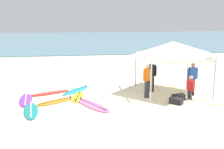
{
  "coord_description": "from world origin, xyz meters",
  "views": [
    {
      "loc": [
        -2.11,
        -12.19,
        4.08
      ],
      "look_at": [
        -0.16,
        1.62,
        1.0
      ],
      "focal_mm": 43.53,
      "sensor_mm": 36.0,
      "label": 1
    }
  ],
  "objects_px": {
    "person_red": "(190,86)",
    "surfboard_red": "(50,93)",
    "person_orange": "(147,78)",
    "person_blue": "(192,77)",
    "surfboard_cyan": "(76,90)",
    "surfboard_pink": "(92,105)",
    "surfboard_yellow": "(78,97)",
    "surfboard_teal": "(31,110)",
    "surfboard_purple": "(26,100)",
    "person_black": "(152,74)",
    "gear_bag_near_tent": "(178,97)",
    "canopy_tent": "(173,48)",
    "gear_bag_by_pole": "(176,101)",
    "surfboard_orange": "(56,101)"
  },
  "relations": [
    {
      "from": "person_red",
      "to": "surfboard_red",
      "type": "bearing_deg",
      "value": 164.27
    },
    {
      "from": "surfboard_red",
      "to": "person_orange",
      "type": "bearing_deg",
      "value": -16.15
    },
    {
      "from": "person_orange",
      "to": "person_blue",
      "type": "relative_size",
      "value": 1.0
    },
    {
      "from": "surfboard_cyan",
      "to": "surfboard_pink",
      "type": "relative_size",
      "value": 0.8
    },
    {
      "from": "surfboard_yellow",
      "to": "surfboard_red",
      "type": "xyz_separation_m",
      "value": [
        -1.44,
        0.96,
        -0.0
      ]
    },
    {
      "from": "surfboard_teal",
      "to": "surfboard_purple",
      "type": "bearing_deg",
      "value": 106.84
    },
    {
      "from": "surfboard_pink",
      "to": "person_black",
      "type": "height_order",
      "value": "person_black"
    },
    {
      "from": "person_black",
      "to": "gear_bag_near_tent",
      "type": "xyz_separation_m",
      "value": [
        0.9,
        -1.65,
        -0.85
      ]
    },
    {
      "from": "canopy_tent",
      "to": "gear_bag_by_pole",
      "type": "relative_size",
      "value": 5.42
    },
    {
      "from": "gear_bag_near_tent",
      "to": "gear_bag_by_pole",
      "type": "bearing_deg",
      "value": -120.69
    },
    {
      "from": "surfboard_yellow",
      "to": "gear_bag_near_tent",
      "type": "distance_m",
      "value": 5.0
    },
    {
      "from": "person_orange",
      "to": "canopy_tent",
      "type": "bearing_deg",
      "value": 23.04
    },
    {
      "from": "surfboard_yellow",
      "to": "surfboard_cyan",
      "type": "bearing_deg",
      "value": 93.22
    },
    {
      "from": "surfboard_pink",
      "to": "surfboard_purple",
      "type": "bearing_deg",
      "value": 159.36
    },
    {
      "from": "surfboard_cyan",
      "to": "person_red",
      "type": "xyz_separation_m",
      "value": [
        5.55,
        -2.23,
        0.62
      ]
    },
    {
      "from": "canopy_tent",
      "to": "surfboard_orange",
      "type": "xyz_separation_m",
      "value": [
        -5.99,
        -0.73,
        -2.35
      ]
    },
    {
      "from": "surfboard_teal",
      "to": "person_black",
      "type": "distance_m",
      "value": 6.51
    },
    {
      "from": "surfboard_pink",
      "to": "person_black",
      "type": "distance_m",
      "value": 3.97
    },
    {
      "from": "surfboard_purple",
      "to": "gear_bag_by_pole",
      "type": "distance_m",
      "value": 7.22
    },
    {
      "from": "surfboard_teal",
      "to": "surfboard_red",
      "type": "bearing_deg",
      "value": 77.39
    },
    {
      "from": "surfboard_purple",
      "to": "person_blue",
      "type": "height_order",
      "value": "person_blue"
    },
    {
      "from": "surfboard_teal",
      "to": "person_orange",
      "type": "xyz_separation_m",
      "value": [
        5.48,
        1.24,
        0.95
      ]
    },
    {
      "from": "surfboard_cyan",
      "to": "surfboard_purple",
      "type": "distance_m",
      "value": 2.8
    },
    {
      "from": "surfboard_teal",
      "to": "surfboard_orange",
      "type": "distance_m",
      "value": 1.51
    },
    {
      "from": "surfboard_pink",
      "to": "surfboard_orange",
      "type": "distance_m",
      "value": 1.85
    },
    {
      "from": "surfboard_yellow",
      "to": "person_black",
      "type": "bearing_deg",
      "value": 8.57
    },
    {
      "from": "person_black",
      "to": "surfboard_orange",
      "type": "bearing_deg",
      "value": -167.09
    },
    {
      "from": "person_red",
      "to": "surfboard_cyan",
      "type": "bearing_deg",
      "value": 158.12
    },
    {
      "from": "surfboard_yellow",
      "to": "surfboard_orange",
      "type": "relative_size",
      "value": 0.95
    },
    {
      "from": "surfboard_red",
      "to": "surfboard_orange",
      "type": "xyz_separation_m",
      "value": [
        0.39,
        -1.51,
        0.0
      ]
    },
    {
      "from": "surfboard_red",
      "to": "surfboard_orange",
      "type": "height_order",
      "value": "same"
    },
    {
      "from": "canopy_tent",
      "to": "person_black",
      "type": "distance_m",
      "value": 1.74
    },
    {
      "from": "canopy_tent",
      "to": "surfboard_pink",
      "type": "distance_m",
      "value": 5.12
    },
    {
      "from": "person_orange",
      "to": "surfboard_purple",
      "type": "bearing_deg",
      "value": 176.83
    },
    {
      "from": "person_red",
      "to": "person_blue",
      "type": "bearing_deg",
      "value": 58.84
    },
    {
      "from": "surfboard_pink",
      "to": "gear_bag_near_tent",
      "type": "height_order",
      "value": "gear_bag_near_tent"
    },
    {
      "from": "surfboard_purple",
      "to": "surfboard_teal",
      "type": "xyz_separation_m",
      "value": [
        0.48,
        -1.57,
        0.0
      ]
    },
    {
      "from": "surfboard_purple",
      "to": "person_orange",
      "type": "bearing_deg",
      "value": -3.17
    },
    {
      "from": "surfboard_cyan",
      "to": "person_black",
      "type": "xyz_separation_m",
      "value": [
        4.05,
        -0.64,
        0.95
      ]
    },
    {
      "from": "surfboard_purple",
      "to": "surfboard_yellow",
      "type": "distance_m",
      "value": 2.52
    },
    {
      "from": "surfboard_teal",
      "to": "gear_bag_near_tent",
      "type": "distance_m",
      "value": 6.95
    },
    {
      "from": "surfboard_yellow",
      "to": "person_black",
      "type": "relative_size",
      "value": 1.12
    },
    {
      "from": "surfboard_red",
      "to": "person_orange",
      "type": "height_order",
      "value": "person_orange"
    },
    {
      "from": "surfboard_yellow",
      "to": "surfboard_orange",
      "type": "height_order",
      "value": "same"
    },
    {
      "from": "surfboard_yellow",
      "to": "surfboard_orange",
      "type": "distance_m",
      "value": 1.19
    },
    {
      "from": "surfboard_cyan",
      "to": "person_black",
      "type": "relative_size",
      "value": 1.17
    },
    {
      "from": "surfboard_pink",
      "to": "person_red",
      "type": "relative_size",
      "value": 2.1
    },
    {
      "from": "surfboard_cyan",
      "to": "gear_bag_near_tent",
      "type": "distance_m",
      "value": 5.46
    },
    {
      "from": "surfboard_purple",
      "to": "gear_bag_by_pole",
      "type": "height_order",
      "value": "gear_bag_by_pole"
    },
    {
      "from": "person_red",
      "to": "gear_bag_by_pole",
      "type": "height_order",
      "value": "person_red"
    }
  ]
}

